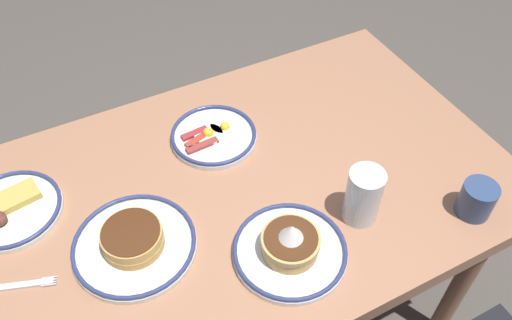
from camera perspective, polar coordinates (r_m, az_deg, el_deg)
name	(u,v)px	position (r m, az deg, el deg)	size (l,w,h in m)	color
dining_table	(240,205)	(1.35, -1.79, -4.89)	(1.35, 0.84, 0.76)	#A77153
plate_near_main	(11,210)	(1.35, -25.16, -4.92)	(0.23, 0.23, 0.05)	white
plate_center_pancakes	(134,243)	(1.19, -13.15, -8.77)	(0.28, 0.28, 0.06)	silver
plate_far_companion	(213,135)	(1.39, -4.67, 2.68)	(0.23, 0.23, 0.04)	silver
plate_far_side	(290,248)	(1.16, 3.73, -9.53)	(0.25, 0.25, 0.10)	white
coffee_mug	(477,198)	(1.31, 22.91, -3.86)	(0.10, 0.09, 0.09)	#334772
drinking_glass	(363,198)	(1.21, 11.54, -4.07)	(0.08, 0.08, 0.14)	silver
fork_near	(9,287)	(1.24, -25.31, -12.36)	(0.19, 0.08, 0.01)	silver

